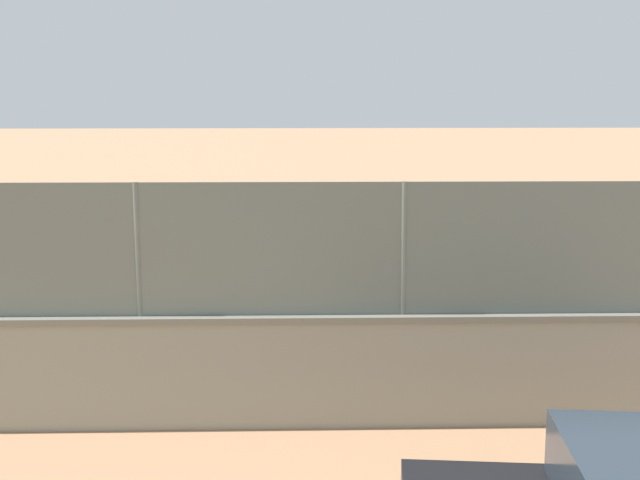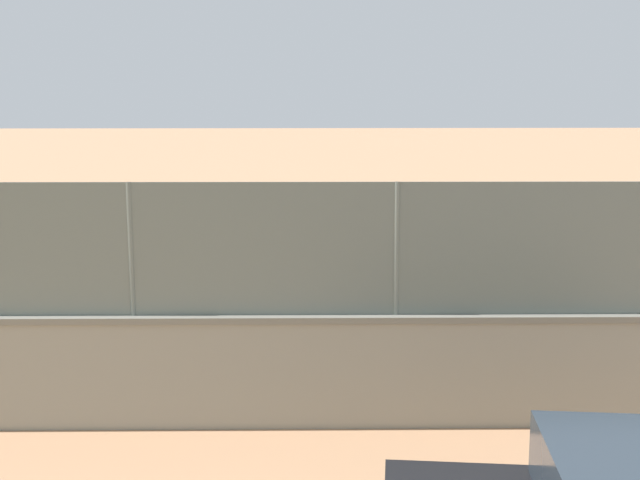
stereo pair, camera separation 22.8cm
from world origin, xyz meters
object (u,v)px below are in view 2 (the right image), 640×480
(sports_ball, at_px, (446,216))
(player_crossing_court, at_px, (228,208))
(player_baseline_waiting, at_px, (452,218))
(player_at_service_line, at_px, (314,311))

(sports_ball, bearing_deg, player_crossing_court, -39.93)
(player_baseline_waiting, height_order, player_crossing_court, player_baseline_waiting)
(player_baseline_waiting, relative_size, sports_ball, 10.22)
(player_crossing_court, xyz_separation_m, sports_ball, (-5.88, 4.92, 0.37))
(player_at_service_line, relative_size, sports_ball, 10.04)
(player_crossing_court, distance_m, sports_ball, 7.68)
(player_crossing_court, bearing_deg, sports_ball, 140.07)
(player_baseline_waiting, height_order, player_at_service_line, player_baseline_waiting)
(player_baseline_waiting, distance_m, player_at_service_line, 10.98)
(player_at_service_line, bearing_deg, sports_ball, -113.37)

